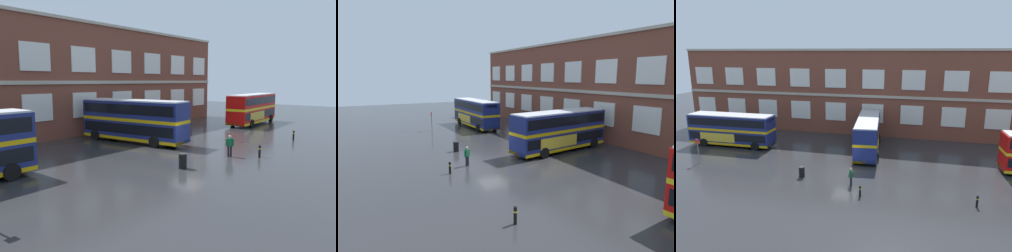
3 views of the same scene
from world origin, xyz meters
TOP-DOWN VIEW (x-y plane):
  - ground_plane at (0.00, 2.00)m, footprint 120.00×120.00m
  - brick_terminal_building at (-2.24, 17.98)m, footprint 53.88×8.19m
  - double_decker_middle at (1.02, 7.19)m, footprint 3.83×11.22m
  - double_decker_far at (20.59, 4.14)m, footprint 11.13×3.32m
  - waiting_passenger at (1.32, -3.01)m, footprint 0.39×0.61m
  - station_litter_bin at (-3.74, -2.24)m, footprint 0.60×0.60m
  - safety_bollard_west at (2.54, -4.93)m, footprint 0.19×0.19m
  - safety_bollard_east at (11.72, -4.43)m, footprint 0.19×0.19m

SIDE VIEW (x-z plane):
  - ground_plane at x=0.00m, z-range 0.00..0.00m
  - safety_bollard_west at x=2.54m, z-range 0.02..0.97m
  - safety_bollard_east at x=11.72m, z-range 0.02..0.97m
  - station_litter_bin at x=-3.74m, z-range 0.01..1.04m
  - waiting_passenger at x=1.32m, z-range 0.08..1.78m
  - double_decker_middle at x=1.02m, z-range 0.11..4.18m
  - double_decker_far at x=20.59m, z-range 0.11..4.18m
  - brick_terminal_building at x=-2.24m, z-range -0.15..12.02m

